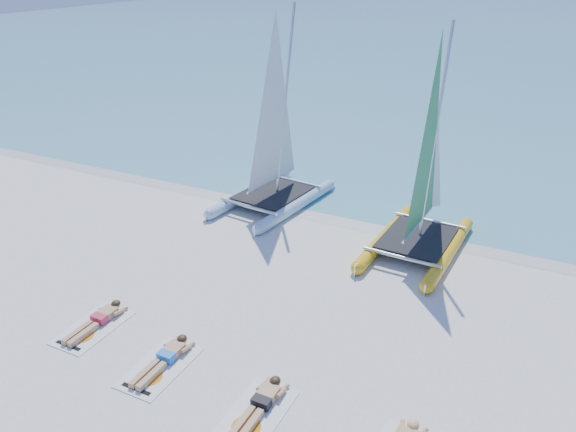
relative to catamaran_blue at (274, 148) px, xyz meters
name	(u,v)px	position (x,y,z in m)	size (l,w,h in m)	color
ground	(252,297)	(2.29, -5.56, -2.03)	(140.00, 140.00, 0.00)	white
sea	(521,29)	(2.29, 57.44, -2.03)	(140.00, 115.00, 0.01)	#7DD0D1
wet_sand_strip	(334,216)	(2.29, -0.06, -2.03)	(140.00, 1.40, 0.01)	silver
catamaran_blue	(274,148)	(0.00, 0.00, 0.00)	(2.97, 5.24, 6.80)	#ABC6E0
catamaran_yellow	(428,179)	(5.39, -0.71, 0.05)	(2.54, 5.23, 6.59)	yellow
towel_a	(93,328)	(-0.40, -8.38, -2.02)	(1.00, 1.85, 0.02)	silver
sunbather_a	(98,320)	(-0.40, -8.19, -1.91)	(0.37, 1.73, 0.26)	tan
towel_b	(160,367)	(1.88, -8.79, -2.02)	(1.00, 1.85, 0.02)	silver
sunbather_b	(165,358)	(1.88, -8.60, -1.91)	(0.37, 1.73, 0.26)	tan
towel_c	(256,415)	(4.37, -9.06, -2.02)	(1.00, 1.85, 0.02)	silver
sunbather_c	(260,404)	(4.37, -8.87, -1.91)	(0.37, 1.73, 0.26)	tan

